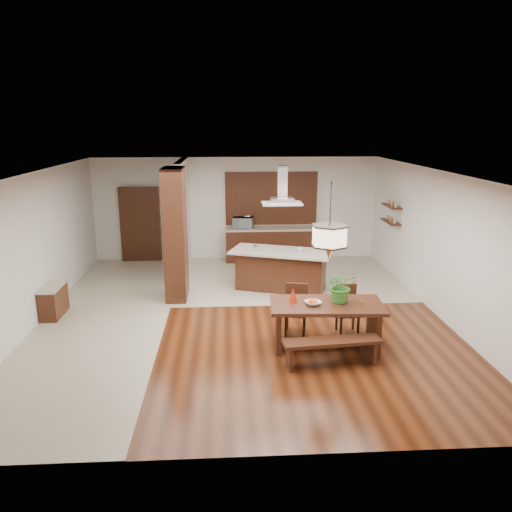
{
  "coord_description": "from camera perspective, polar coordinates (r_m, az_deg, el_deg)",
  "views": [
    {
      "loc": [
        -0.28,
        -9.57,
        3.8
      ],
      "look_at": [
        0.3,
        0.0,
        1.25
      ],
      "focal_mm": 35.0,
      "sensor_mm": 36.0,
      "label": 1
    }
  ],
  "objects": [
    {
      "name": "room_shell",
      "position": [
        9.73,
        -1.77,
        4.6
      ],
      "size": [
        9.0,
        9.04,
        2.92
      ],
      "color": "#37180A",
      "rests_on": "ground"
    },
    {
      "name": "tile_hallway",
      "position": [
        10.59,
        -16.83,
        -6.78
      ],
      "size": [
        2.5,
        9.0,
        0.01
      ],
      "primitive_type": "cube",
      "color": "#B8AF99",
      "rests_on": "ground"
    },
    {
      "name": "tile_kitchen",
      "position": [
        12.74,
        3.59,
        -2.46
      ],
      "size": [
        5.5,
        4.0,
        0.01
      ],
      "primitive_type": "cube",
      "color": "#B8AF99",
      "rests_on": "ground"
    },
    {
      "name": "soffit_band",
      "position": [
        9.62,
        -1.81,
        9.43
      ],
      "size": [
        8.0,
        9.0,
        0.02
      ],
      "primitive_type": "cube",
      "color": "#3F200F",
      "rests_on": "room_shell"
    },
    {
      "name": "partition_pier",
      "position": [
        11.08,
        -9.2,
        2.46
      ],
      "size": [
        0.45,
        1.0,
        2.9
      ],
      "primitive_type": "cube",
      "color": "black",
      "rests_on": "ground"
    },
    {
      "name": "partition_stub",
      "position": [
        13.13,
        -8.32,
        4.43
      ],
      "size": [
        0.18,
        2.4,
        2.9
      ],
      "primitive_type": "cube",
      "color": "silver",
      "rests_on": "ground"
    },
    {
      "name": "hallway_console",
      "position": [
        10.96,
        -22.14,
        -4.79
      ],
      "size": [
        0.37,
        0.88,
        0.63
      ],
      "primitive_type": "cube",
      "color": "black",
      "rests_on": "ground"
    },
    {
      "name": "hallway_doorway",
      "position": [
        14.44,
        -13.07,
        3.54
      ],
      "size": [
        1.1,
        0.2,
        2.1
      ],
      "primitive_type": "cube",
      "color": "black",
      "rests_on": "ground"
    },
    {
      "name": "rear_counter",
      "position": [
        14.22,
        1.8,
        1.38
      ],
      "size": [
        2.6,
        0.62,
        0.95
      ],
      "color": "black",
      "rests_on": "ground"
    },
    {
      "name": "kitchen_window",
      "position": [
        14.23,
        1.75,
        6.62
      ],
      "size": [
        2.6,
        0.08,
        1.5
      ],
      "primitive_type": "cube",
      "color": "#9C622E",
      "rests_on": "room_shell"
    },
    {
      "name": "shelf_lower",
      "position": [
        13.08,
        15.14,
        3.81
      ],
      "size": [
        0.26,
        0.9,
        0.04
      ],
      "primitive_type": "cube",
      "color": "black",
      "rests_on": "room_shell"
    },
    {
      "name": "shelf_upper",
      "position": [
        13.01,
        15.26,
        5.53
      ],
      "size": [
        0.26,
        0.9,
        0.04
      ],
      "primitive_type": "cube",
      "color": "black",
      "rests_on": "room_shell"
    },
    {
      "name": "dining_table",
      "position": [
        8.78,
        8.04,
        -6.7
      ],
      "size": [
        1.99,
        1.08,
        0.81
      ],
      "rotation": [
        0.0,
        0.0,
        -0.06
      ],
      "color": "black",
      "rests_on": "ground"
    },
    {
      "name": "dining_bench",
      "position": [
        8.29,
        8.61,
        -10.84
      ],
      "size": [
        1.61,
        0.5,
        0.45
      ],
      "primitive_type": null,
      "rotation": [
        0.0,
        0.0,
        0.1
      ],
      "color": "black",
      "rests_on": "ground"
    },
    {
      "name": "dining_chair_left",
      "position": [
        9.32,
        4.56,
        -6.15
      ],
      "size": [
        0.48,
        0.48,
        0.92
      ],
      "primitive_type": null,
      "rotation": [
        0.0,
        0.0,
        -0.21
      ],
      "color": "black",
      "rests_on": "ground"
    },
    {
      "name": "dining_chair_right",
      "position": [
        9.45,
        10.45,
        -6.12
      ],
      "size": [
        0.42,
        0.42,
        0.91
      ],
      "primitive_type": null,
      "rotation": [
        0.0,
        0.0,
        0.04
      ],
      "color": "black",
      "rests_on": "ground"
    },
    {
      "name": "pendant_lantern",
      "position": [
        8.32,
        8.45,
        3.95
      ],
      "size": [
        0.64,
        0.64,
        1.31
      ],
      "primitive_type": null,
      "color": "beige",
      "rests_on": "room_shell"
    },
    {
      "name": "foliage_plant",
      "position": [
        8.71,
        9.75,
        -3.37
      ],
      "size": [
        0.55,
        0.49,
        0.59
      ],
      "primitive_type": "imported",
      "rotation": [
        0.0,
        0.0,
        0.05
      ],
      "color": "#347D29",
      "rests_on": "dining_table"
    },
    {
      "name": "fruit_bowl",
      "position": [
        8.6,
        6.53,
        -5.35
      ],
      "size": [
        0.33,
        0.33,
        0.07
      ],
      "primitive_type": "imported",
      "rotation": [
        0.0,
        0.0,
        0.27
      ],
      "color": "beige",
      "rests_on": "dining_table"
    },
    {
      "name": "napkin_cone",
      "position": [
        8.67,
        4.24,
        -4.49
      ],
      "size": [
        0.16,
        0.16,
        0.24
      ],
      "primitive_type": "cone",
      "rotation": [
        0.0,
        0.0,
        0.01
      ],
      "color": "#9D1F0B",
      "rests_on": "dining_table"
    },
    {
      "name": "gold_ornament",
      "position": [
        8.68,
        11.99,
        -5.29
      ],
      "size": [
        0.07,
        0.07,
        0.09
      ],
      "primitive_type": "cylinder",
      "rotation": [
        0.0,
        0.0,
        -0.09
      ],
      "color": "gold",
      "rests_on": "dining_table"
    },
    {
      "name": "kitchen_island",
      "position": [
        11.7,
        2.87,
        -1.55
      ],
      "size": [
        2.52,
        1.72,
        0.96
      ],
      "rotation": [
        0.0,
        0.0,
        -0.34
      ],
      "color": "black",
      "rests_on": "ground"
    },
    {
      "name": "range_hood",
      "position": [
        11.3,
        3.0,
        8.1
      ],
      "size": [
        0.9,
        0.55,
        0.87
      ],
      "primitive_type": null,
      "color": "silver",
      "rests_on": "room_shell"
    },
    {
      "name": "island_cup",
      "position": [
        11.52,
        5.07,
        0.77
      ],
      "size": [
        0.12,
        0.12,
        0.09
      ],
      "primitive_type": "imported",
      "rotation": [
        0.0,
        0.0,
        -0.11
      ],
      "color": "silver",
      "rests_on": "kitchen_island"
    },
    {
      "name": "microwave",
      "position": [
        14.06,
        -1.48,
        3.84
      ],
      "size": [
        0.62,
        0.47,
        0.31
      ],
      "primitive_type": "imported",
      "rotation": [
        0.0,
        0.0,
        -0.19
      ],
      "color": "silver",
      "rests_on": "rear_counter"
    }
  ]
}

